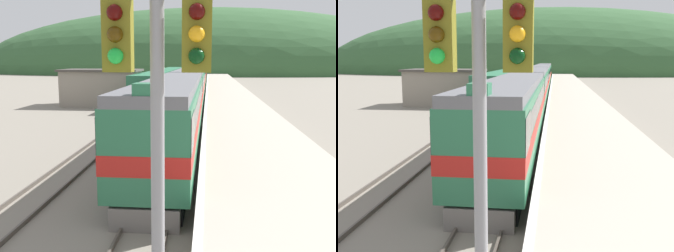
% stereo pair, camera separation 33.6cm
% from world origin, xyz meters
% --- Properties ---
extents(track_main, '(1.52, 180.00, 0.16)m').
position_xyz_m(track_main, '(0.00, 70.00, 0.08)').
color(track_main, '#4C443D').
rests_on(track_main, ground).
extents(track_siding, '(1.52, 180.00, 0.16)m').
position_xyz_m(track_siding, '(-4.71, 70.00, 0.08)').
color(track_siding, '#4C443D').
rests_on(track_siding, ground).
extents(platform, '(5.92, 140.00, 1.05)m').
position_xyz_m(platform, '(4.56, 50.00, 0.52)').
color(platform, '#ADA393').
rests_on(platform, ground).
extents(distant_hills, '(187.00, 84.15, 49.57)m').
position_xyz_m(distant_hills, '(0.00, 158.17, 0.00)').
color(distant_hills, '#335B33').
rests_on(distant_hills, ground).
extents(station_shed, '(9.03, 5.57, 4.18)m').
position_xyz_m(station_shed, '(-10.41, 43.70, 2.11)').
color(station_shed, gray).
rests_on(station_shed, ground).
extents(express_train_lead_car, '(2.91, 20.87, 4.63)m').
position_xyz_m(express_train_lead_car, '(0.00, 20.35, 2.34)').
color(express_train_lead_car, black).
rests_on(express_train_lead_car, ground).
extents(carriage_second, '(2.90, 21.12, 4.27)m').
position_xyz_m(carriage_second, '(0.00, 42.46, 2.32)').
color(carriage_second, black).
rests_on(carriage_second, ground).
extents(carriage_third, '(2.90, 21.12, 4.27)m').
position_xyz_m(carriage_third, '(0.00, 64.46, 2.32)').
color(carriage_third, black).
rests_on(carriage_third, ground).
extents(carriage_fourth, '(2.90, 21.12, 4.27)m').
position_xyz_m(carriage_fourth, '(0.00, 86.46, 2.32)').
color(carriage_fourth, black).
rests_on(carriage_fourth, ground).
extents(siding_train, '(2.90, 43.65, 3.71)m').
position_xyz_m(siding_train, '(-4.71, 58.90, 1.92)').
color(siding_train, black).
rests_on(siding_train, ground).
extents(signal_mast_main, '(2.20, 0.42, 7.19)m').
position_xyz_m(signal_mast_main, '(1.20, 4.32, 4.71)').
color(signal_mast_main, gray).
rests_on(signal_mast_main, ground).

